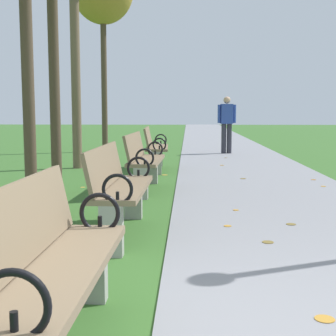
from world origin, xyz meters
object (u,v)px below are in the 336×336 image
(park_bench_3, at_px, (143,160))
(pedestrian_walking, at_px, (227,122))
(park_bench_1, at_px, (48,265))
(park_bench_2, at_px, (118,187))
(park_bench_4, at_px, (155,147))

(park_bench_3, height_order, pedestrian_walking, pedestrian_walking)
(park_bench_1, relative_size, park_bench_3, 1.00)
(park_bench_1, height_order, park_bench_2, same)
(park_bench_1, distance_m, park_bench_4, 7.84)
(park_bench_2, height_order, park_bench_3, same)
(park_bench_2, distance_m, park_bench_4, 5.37)
(park_bench_1, xyz_separation_m, pedestrian_walking, (1.80, 11.73, 0.44))
(park_bench_3, relative_size, pedestrian_walking, 1.00)
(park_bench_2, bearing_deg, park_bench_4, 90.00)
(park_bench_1, xyz_separation_m, park_bench_4, (0.00, 7.84, 0.00))
(park_bench_2, distance_m, pedestrian_walking, 9.43)
(pedestrian_walking, bearing_deg, park_bench_4, -114.89)
(park_bench_4, bearing_deg, park_bench_3, -90.00)
(park_bench_2, distance_m, park_bench_3, 2.73)
(park_bench_2, relative_size, park_bench_4, 0.99)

